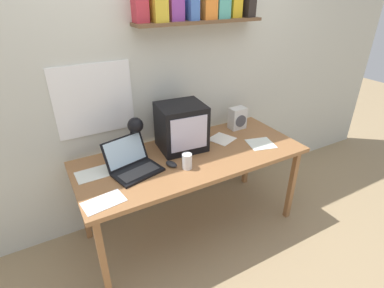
% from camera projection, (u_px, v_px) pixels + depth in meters
% --- Properties ---
extents(ground_plane, '(12.00, 12.00, 0.00)m').
position_uv_depth(ground_plane, '(192.00, 225.00, 2.76)').
color(ground_plane, '#9C845F').
extents(back_wall, '(5.60, 0.24, 2.60)m').
position_uv_depth(back_wall, '(165.00, 72.00, 2.51)').
color(back_wall, beige).
rests_on(back_wall, ground_plane).
extents(corner_desk, '(1.84, 0.77, 0.75)m').
position_uv_depth(corner_desk, '(192.00, 161.00, 2.44)').
color(corner_desk, '#98653C').
rests_on(corner_desk, ground_plane).
extents(crt_monitor, '(0.40, 0.36, 0.38)m').
position_uv_depth(crt_monitor, '(181.00, 127.00, 2.43)').
color(crt_monitor, black).
rests_on(crt_monitor, corner_desk).
extents(laptop, '(0.40, 0.38, 0.22)m').
position_uv_depth(laptop, '(132.00, 163.00, 2.19)').
color(laptop, black).
rests_on(laptop, corner_desk).
extents(desk_lamp, '(0.14, 0.19, 0.34)m').
position_uv_depth(desk_lamp, '(135.00, 129.00, 2.27)').
color(desk_lamp, black).
rests_on(desk_lamp, corner_desk).
extents(juice_glass, '(0.07, 0.07, 0.12)m').
position_uv_depth(juice_glass, '(187.00, 162.00, 2.21)').
color(juice_glass, white).
rests_on(juice_glass, corner_desk).
extents(space_heater, '(0.15, 0.11, 0.20)m').
position_uv_depth(space_heater, '(238.00, 118.00, 2.81)').
color(space_heater, silver).
rests_on(space_heater, corner_desk).
extents(computer_mouse, '(0.09, 0.12, 0.03)m').
position_uv_depth(computer_mouse, '(171.00, 164.00, 2.26)').
color(computer_mouse, '#232326').
rests_on(computer_mouse, corner_desk).
extents(loose_paper_near_laptop, '(0.26, 0.26, 0.00)m').
position_uv_depth(loose_paper_near_laptop, '(261.00, 144.00, 2.58)').
color(loose_paper_near_laptop, white).
rests_on(loose_paper_near_laptop, corner_desk).
extents(open_notebook, '(0.25, 0.25, 0.00)m').
position_uv_depth(open_notebook, '(222.00, 139.00, 2.66)').
color(open_notebook, white).
rests_on(open_notebook, corner_desk).
extents(printed_handout, '(0.26, 0.18, 0.00)m').
position_uv_depth(printed_handout, '(94.00, 174.00, 2.17)').
color(printed_handout, white).
rests_on(printed_handout, corner_desk).
extents(loose_paper_near_monitor, '(0.28, 0.19, 0.00)m').
position_uv_depth(loose_paper_near_monitor, '(104.00, 202.00, 1.89)').
color(loose_paper_near_monitor, white).
rests_on(loose_paper_near_monitor, corner_desk).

